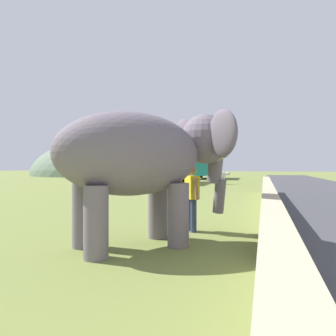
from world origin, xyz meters
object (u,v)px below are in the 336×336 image
Objects in this scene: person_handler at (192,195)px; cow_near at (149,177)px; bus_orange at (167,162)px; elephant at (147,156)px; cow_mid at (156,176)px; bus_teal at (206,164)px; cow_far at (219,175)px.

person_handler reaches higher than cow_near.
elephant is at bearing -163.41° from bus_orange.
person_handler is (1.56, -0.60, -0.92)m from elephant.
cow_near is at bearing -172.09° from cow_mid.
elephant is 2.33× the size of person_handler.
cow_near is 0.95× the size of cow_mid.
person_handler reaches higher than cow_mid.
bus_orange and bus_teal have the same top height.
elephant is at bearing 159.13° from person_handler.
bus_orange is 6.83m from cow_mid.
person_handler is 34.97m from bus_teal.
person_handler is at bearing -160.90° from bus_orange.
person_handler is at bearing -170.38° from bus_teal.
elephant is at bearing -160.91° from cow_mid.
elephant is at bearing -175.94° from cow_far.
cow_mid is (2.38, 0.33, 0.00)m from cow_near.
cow_mid is 1.04× the size of cow_far.
bus_orange is at bearing 9.91° from cow_mid.
bus_orange is 4.37× the size of cow_mid.
cow_near is 8.89m from cow_far.
elephant is 0.46× the size of bus_orange.
elephant is 15.59m from cow_near.
cow_mid and cow_far have the same top height.
elephant is 22.60m from cow_far.
cow_far is (22.52, 1.60, -0.98)m from elephant.
cow_near is at bearing 179.24° from bus_teal.
elephant reaches higher than cow_mid.
bus_teal reaches higher than elephant.
bus_teal reaches higher than cow_near.
elephant reaches higher than person_handler.
bus_teal is (12.48, -1.77, 0.00)m from bus_orange.
bus_orange is 5.64m from cow_far.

